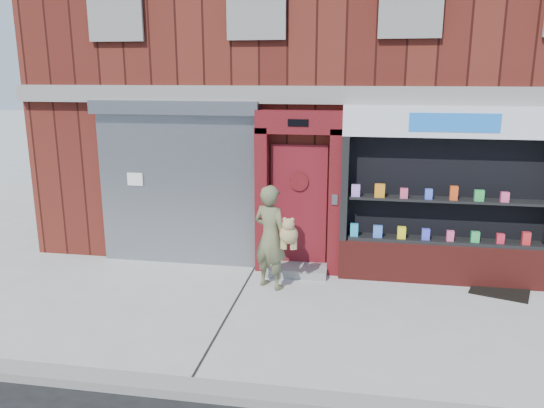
# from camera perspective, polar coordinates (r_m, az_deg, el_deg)

# --- Properties ---
(ground) EXTENTS (80.00, 80.00, 0.00)m
(ground) POSITION_cam_1_polar(r_m,az_deg,el_deg) (8.01, 6.52, -12.20)
(ground) COLOR #9E9E99
(ground) RESTS_ON ground
(curb) EXTENTS (60.00, 0.30, 0.12)m
(curb) POSITION_cam_1_polar(r_m,az_deg,el_deg) (6.12, 5.27, -20.51)
(curb) COLOR gray
(curb) RESTS_ON ground
(building) EXTENTS (12.00, 8.16, 8.00)m
(building) POSITION_cam_1_polar(r_m,az_deg,el_deg) (13.19, 8.60, 15.88)
(building) COLOR #4C1711
(building) RESTS_ON ground
(shutter_bay) EXTENTS (3.10, 0.30, 3.04)m
(shutter_bay) POSITION_cam_1_polar(r_m,az_deg,el_deg) (9.87, -10.20, 3.22)
(shutter_bay) COLOR gray
(shutter_bay) RESTS_ON ground
(red_door_bay) EXTENTS (1.52, 0.58, 2.90)m
(red_door_bay) POSITION_cam_1_polar(r_m,az_deg,el_deg) (9.34, 2.84, 1.19)
(red_door_bay) COLOR #4B0C11
(red_door_bay) RESTS_ON ground
(pharmacy_bay) EXTENTS (3.50, 0.41, 3.00)m
(pharmacy_bay) POSITION_cam_1_polar(r_m,az_deg,el_deg) (9.36, 18.14, -0.00)
(pharmacy_bay) COLOR maroon
(pharmacy_bay) RESTS_ON ground
(woman) EXTENTS (0.86, 0.67, 1.76)m
(woman) POSITION_cam_1_polar(r_m,az_deg,el_deg) (8.75, -0.01, -3.54)
(woman) COLOR #636543
(woman) RESTS_ON ground
(doormat) EXTENTS (1.05, 0.88, 0.02)m
(doormat) POSITION_cam_1_polar(r_m,az_deg,el_deg) (9.62, 23.28, -8.61)
(doormat) COLOR black
(doormat) RESTS_ON ground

